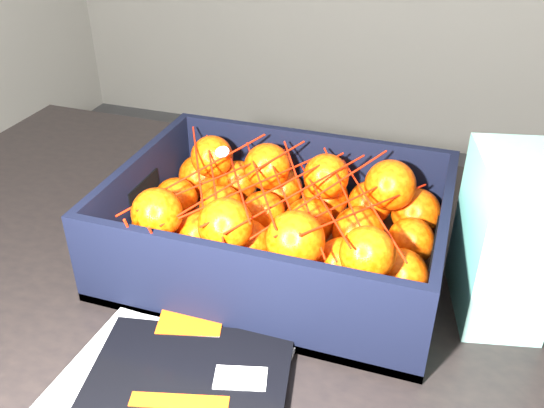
% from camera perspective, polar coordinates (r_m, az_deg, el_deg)
% --- Properties ---
extents(table, '(1.21, 0.81, 0.75)m').
position_cam_1_polar(table, '(0.88, -3.75, -10.90)').
color(table, black).
rests_on(table, ground).
extents(produce_crate, '(0.43, 0.32, 0.13)m').
position_cam_1_polar(produce_crate, '(0.80, 0.68, -3.25)').
color(produce_crate, '#8A623F').
rests_on(produce_crate, table).
extents(clementine_heap, '(0.41, 0.30, 0.12)m').
position_cam_1_polar(clementine_heap, '(0.79, 0.88, -2.11)').
color(clementine_heap, '#F04605').
rests_on(clementine_heap, produce_crate).
extents(mesh_net, '(0.36, 0.28, 0.09)m').
position_cam_1_polar(mesh_net, '(0.76, 0.17, 1.31)').
color(mesh_net, red).
rests_on(mesh_net, clementine_heap).
extents(retail_carton, '(0.12, 0.15, 0.20)m').
position_cam_1_polar(retail_carton, '(0.74, 21.68, -3.17)').
color(retail_carton, silver).
rests_on(retail_carton, table).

